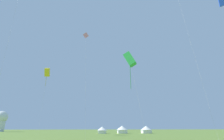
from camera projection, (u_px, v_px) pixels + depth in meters
The scene contains 8 objects.
kite_pink_diamond at pixel (86, 39), 39.18m from camera, with size 1.94×2.53×23.81m.
kite_green_box at pixel (130, 60), 30.04m from camera, with size 3.30×2.11×15.28m.
kite_blue_box at pixel (222, 2), 42.45m from camera, with size 2.16×3.37×34.07m.
kite_yellow_box at pixel (47, 72), 55.06m from camera, with size 1.40×2.37×21.06m.
festival_tent_center at pixel (102, 130), 63.18m from camera, with size 3.78×3.78×2.45m.
festival_tent_right at pixel (122, 129), 63.98m from camera, with size 4.33×4.33×2.81m.
festival_tent_left at pixel (146, 129), 64.88m from camera, with size 4.27×4.27×2.78m.
observatory_dome at pixel (1, 120), 90.34m from camera, with size 6.40×6.40×10.80m.
Camera 1 is at (-3.64, -4.18, 2.16)m, focal length 26.54 mm.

